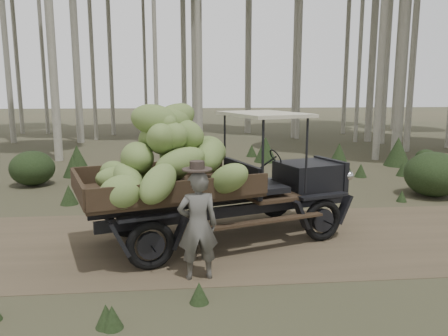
{
  "coord_description": "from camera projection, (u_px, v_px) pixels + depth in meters",
  "views": [
    {
      "loc": [
        -1.62,
        -8.0,
        2.89
      ],
      "look_at": [
        -0.84,
        0.11,
        1.41
      ],
      "focal_mm": 35.0,
      "sensor_mm": 36.0,
      "label": 1
    }
  ],
  "objects": [
    {
      "name": "ground",
      "position": [
        267.0,
        239.0,
        8.5
      ],
      "size": [
        120.0,
        120.0,
        0.0
      ],
      "primitive_type": "plane",
      "color": "#473D2B",
      "rests_on": "ground"
    },
    {
      "name": "dirt_track",
      "position": [
        267.0,
        239.0,
        8.5
      ],
      "size": [
        70.0,
        4.0,
        0.01
      ],
      "primitive_type": "cube",
      "color": "brown",
      "rests_on": "ground"
    },
    {
      "name": "banana_truck",
      "position": [
        193.0,
        163.0,
        7.93
      ],
      "size": [
        5.56,
        3.57,
        2.75
      ],
      "rotation": [
        0.0,
        0.0,
        0.33
      ],
      "color": "black",
      "rests_on": "ground"
    },
    {
      "name": "farmer",
      "position": [
        198.0,
        224.0,
        6.6
      ],
      "size": [
        0.66,
        0.5,
        1.84
      ],
      "rotation": [
        0.0,
        0.0,
        3.25
      ],
      "color": "#54524D",
      "rests_on": "ground"
    },
    {
      "name": "undergrowth",
      "position": [
        309.0,
        223.0,
        7.87
      ],
      "size": [
        21.24,
        22.27,
        1.23
      ],
      "color": "#233319",
      "rests_on": "ground"
    }
  ]
}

